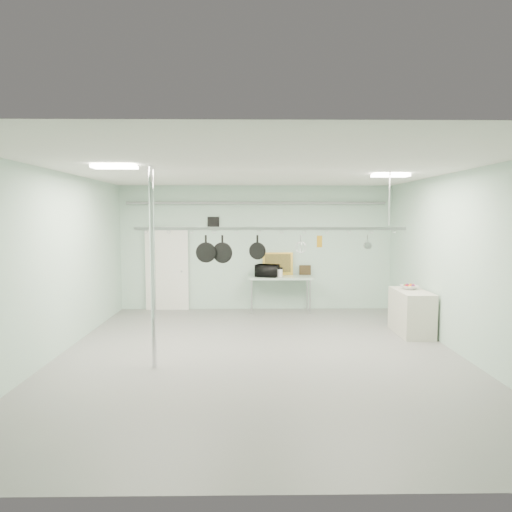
{
  "coord_description": "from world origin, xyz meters",
  "views": [
    {
      "loc": [
        -0.17,
        -7.77,
        2.42
      ],
      "look_at": [
        -0.05,
        1.0,
        1.65
      ],
      "focal_mm": 32.0,
      "sensor_mm": 36.0,
      "label": 1
    }
  ],
  "objects_px": {
    "chrome_pole": "(153,268)",
    "prep_table": "(280,279)",
    "skillet_right": "(257,247)",
    "side_cabinet": "(411,312)",
    "microwave": "(267,271)",
    "coffee_canister": "(279,273)",
    "skillet_left": "(206,249)",
    "skillet_mid": "(222,249)",
    "pot_rack": "(270,227)",
    "fruit_bowl": "(409,287)"
  },
  "relations": [
    {
      "from": "prep_table",
      "to": "skillet_right",
      "type": "bearing_deg",
      "value": -100.85
    },
    {
      "from": "side_cabinet",
      "to": "skillet_left",
      "type": "relative_size",
      "value": 2.48
    },
    {
      "from": "microwave",
      "to": "coffee_canister",
      "type": "relative_size",
      "value": 2.74
    },
    {
      "from": "side_cabinet",
      "to": "coffee_canister",
      "type": "relative_size",
      "value": 5.97
    },
    {
      "from": "prep_table",
      "to": "coffee_canister",
      "type": "bearing_deg",
      "value": -102.96
    },
    {
      "from": "prep_table",
      "to": "skillet_right",
      "type": "distance_m",
      "value": 3.52
    },
    {
      "from": "prep_table",
      "to": "microwave",
      "type": "relative_size",
      "value": 2.9
    },
    {
      "from": "coffee_canister",
      "to": "skillet_mid",
      "type": "height_order",
      "value": "skillet_mid"
    },
    {
      "from": "side_cabinet",
      "to": "skillet_mid",
      "type": "relative_size",
      "value": 2.38
    },
    {
      "from": "pot_rack",
      "to": "chrome_pole",
      "type": "bearing_deg",
      "value": -154.65
    },
    {
      "from": "skillet_left",
      "to": "skillet_right",
      "type": "distance_m",
      "value": 0.91
    },
    {
      "from": "microwave",
      "to": "fruit_bowl",
      "type": "bearing_deg",
      "value": 165.57
    },
    {
      "from": "pot_rack",
      "to": "skillet_mid",
      "type": "distance_m",
      "value": 0.94
    },
    {
      "from": "side_cabinet",
      "to": "skillet_mid",
      "type": "xyz_separation_m",
      "value": [
        -3.8,
        -1.1,
        1.38
      ]
    },
    {
      "from": "pot_rack",
      "to": "skillet_right",
      "type": "xyz_separation_m",
      "value": [
        -0.23,
        0.0,
        -0.35
      ]
    },
    {
      "from": "pot_rack",
      "to": "fruit_bowl",
      "type": "distance_m",
      "value": 3.47
    },
    {
      "from": "side_cabinet",
      "to": "fruit_bowl",
      "type": "relative_size",
      "value": 3.47
    },
    {
      "from": "fruit_bowl",
      "to": "skillet_right",
      "type": "xyz_separation_m",
      "value": [
        -3.19,
        -1.28,
        0.93
      ]
    },
    {
      "from": "chrome_pole",
      "to": "prep_table",
      "type": "height_order",
      "value": "chrome_pole"
    },
    {
      "from": "skillet_left",
      "to": "skillet_right",
      "type": "bearing_deg",
      "value": 1.09
    },
    {
      "from": "chrome_pole",
      "to": "coffee_canister",
      "type": "height_order",
      "value": "chrome_pole"
    },
    {
      "from": "side_cabinet",
      "to": "chrome_pole",
      "type": "bearing_deg",
      "value": -157.59
    },
    {
      "from": "side_cabinet",
      "to": "microwave",
      "type": "distance_m",
      "value": 3.64
    },
    {
      "from": "fruit_bowl",
      "to": "skillet_right",
      "type": "distance_m",
      "value": 3.56
    },
    {
      "from": "skillet_right",
      "to": "skillet_mid",
      "type": "bearing_deg",
      "value": -162.76
    },
    {
      "from": "microwave",
      "to": "skillet_right",
      "type": "relative_size",
      "value": 1.31
    },
    {
      "from": "chrome_pole",
      "to": "microwave",
      "type": "bearing_deg",
      "value": 64.54
    },
    {
      "from": "coffee_canister",
      "to": "fruit_bowl",
      "type": "distance_m",
      "value": 3.21
    },
    {
      "from": "chrome_pole",
      "to": "coffee_canister",
      "type": "distance_m",
      "value": 4.71
    },
    {
      "from": "chrome_pole",
      "to": "prep_table",
      "type": "xyz_separation_m",
      "value": [
        2.3,
        4.2,
        -0.77
      ]
    },
    {
      "from": "skillet_right",
      "to": "side_cabinet",
      "type": "bearing_deg",
      "value": 36.31
    },
    {
      "from": "fruit_bowl",
      "to": "skillet_left",
      "type": "relative_size",
      "value": 0.71
    },
    {
      "from": "pot_rack",
      "to": "skillet_left",
      "type": "xyz_separation_m",
      "value": [
        -1.15,
        0.0,
        -0.39
      ]
    },
    {
      "from": "fruit_bowl",
      "to": "skillet_left",
      "type": "distance_m",
      "value": 4.39
    },
    {
      "from": "chrome_pole",
      "to": "pot_rack",
      "type": "distance_m",
      "value": 2.19
    },
    {
      "from": "microwave",
      "to": "chrome_pole",
      "type": "bearing_deg",
      "value": 84.32
    },
    {
      "from": "skillet_right",
      "to": "prep_table",
      "type": "bearing_deg",
      "value": 96.39
    },
    {
      "from": "coffee_canister",
      "to": "pot_rack",
      "type": "bearing_deg",
      "value": -96.68
    },
    {
      "from": "skillet_mid",
      "to": "chrome_pole",
      "type": "bearing_deg",
      "value": -122.6
    },
    {
      "from": "skillet_mid",
      "to": "microwave",
      "type": "bearing_deg",
      "value": 90.74
    },
    {
      "from": "skillet_left",
      "to": "skillet_mid",
      "type": "relative_size",
      "value": 0.96
    },
    {
      "from": "chrome_pole",
      "to": "side_cabinet",
      "type": "distance_m",
      "value": 5.37
    },
    {
      "from": "prep_table",
      "to": "coffee_canister",
      "type": "xyz_separation_m",
      "value": [
        -0.03,
        -0.12,
        0.17
      ]
    },
    {
      "from": "coffee_canister",
      "to": "skillet_left",
      "type": "relative_size",
      "value": 0.41
    },
    {
      "from": "skillet_mid",
      "to": "skillet_right",
      "type": "xyz_separation_m",
      "value": [
        0.62,
        0.0,
        0.04
      ]
    },
    {
      "from": "side_cabinet",
      "to": "skillet_left",
      "type": "xyz_separation_m",
      "value": [
        -4.1,
        -1.1,
        1.39
      ]
    },
    {
      "from": "coffee_canister",
      "to": "microwave",
      "type": "bearing_deg",
      "value": 168.34
    },
    {
      "from": "microwave",
      "to": "side_cabinet",
      "type": "bearing_deg",
      "value": 163.08
    },
    {
      "from": "chrome_pole",
      "to": "microwave",
      "type": "xyz_separation_m",
      "value": [
        1.97,
        4.14,
        -0.54
      ]
    },
    {
      "from": "pot_rack",
      "to": "fruit_bowl",
      "type": "xyz_separation_m",
      "value": [
        2.96,
        1.28,
        -1.29
      ]
    }
  ]
}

